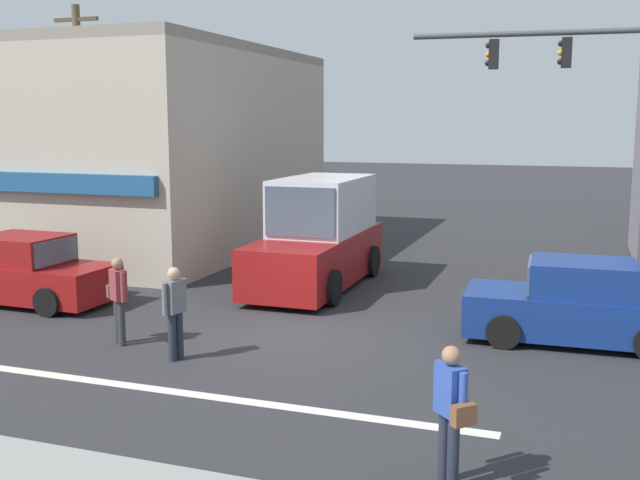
% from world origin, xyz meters
% --- Properties ---
extents(ground_plane, '(120.00, 120.00, 0.00)m').
position_xyz_m(ground_plane, '(0.00, 0.00, 0.00)').
color(ground_plane, '#2B2B2D').
extents(lane_marking_stripe, '(9.00, 0.24, 0.01)m').
position_xyz_m(lane_marking_stripe, '(0.00, -3.50, 0.00)').
color(lane_marking_stripe, silver).
rests_on(lane_marking_stripe, ground).
extents(building_left_block, '(12.66, 11.71, 6.51)m').
position_xyz_m(building_left_block, '(-10.49, 8.47, 3.25)').
color(building_left_block, '#B7AD99').
rests_on(building_left_block, ground).
extents(utility_pole_near_left, '(1.40, 0.22, 7.37)m').
position_xyz_m(utility_pole_near_left, '(-8.18, 4.76, 3.83)').
color(utility_pole_near_left, brown).
rests_on(utility_pole_near_left, ground).
extents(traffic_light_mast, '(4.88, 0.45, 6.20)m').
position_xyz_m(traffic_light_mast, '(5.62, 3.12, 4.18)').
color(traffic_light_mast, '#47474C').
rests_on(traffic_light_mast, ground).
extents(sedan_waiting_far, '(4.16, 1.99, 1.58)m').
position_xyz_m(sedan_waiting_far, '(5.38, 1.40, 0.71)').
color(sedan_waiting_far, navy).
rests_on(sedan_waiting_far, ground).
extents(sedan_crossing_rightbound, '(4.13, 1.94, 1.58)m').
position_xyz_m(sedan_crossing_rightbound, '(-6.67, 0.46, 0.71)').
color(sedan_crossing_rightbound, maroon).
rests_on(sedan_crossing_rightbound, ground).
extents(box_truck_crossing_leftbound, '(2.26, 5.61, 2.75)m').
position_xyz_m(box_truck_crossing_leftbound, '(-0.92, 4.48, 1.25)').
color(box_truck_crossing_leftbound, maroon).
rests_on(box_truck_crossing_leftbound, ground).
extents(pedestrian_foreground_with_bag, '(0.55, 0.61, 1.67)m').
position_xyz_m(pedestrian_foreground_with_bag, '(4.08, -5.11, 0.95)').
color(pedestrian_foreground_with_bag, '#232838').
rests_on(pedestrian_foreground_with_bag, ground).
extents(pedestrian_mid_crossing, '(0.30, 0.56, 1.67)m').
position_xyz_m(pedestrian_mid_crossing, '(-1.27, -2.09, 0.95)').
color(pedestrian_mid_crossing, '#232838').
rests_on(pedestrian_mid_crossing, ground).
extents(pedestrian_far_side, '(0.61, 0.56, 1.67)m').
position_xyz_m(pedestrian_far_side, '(-2.75, -1.61, 0.95)').
color(pedestrian_far_side, '#333338').
rests_on(pedestrian_far_side, ground).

